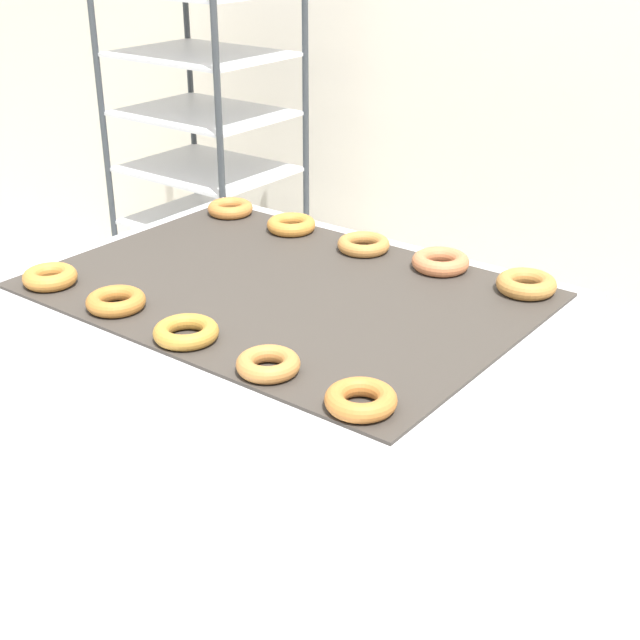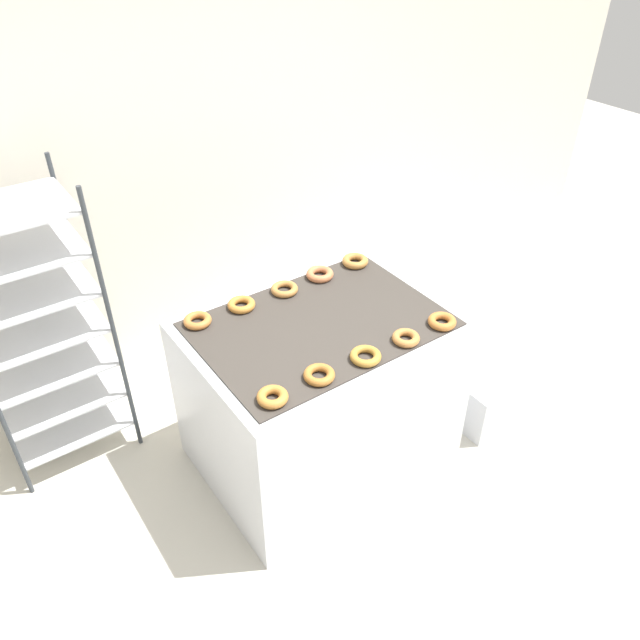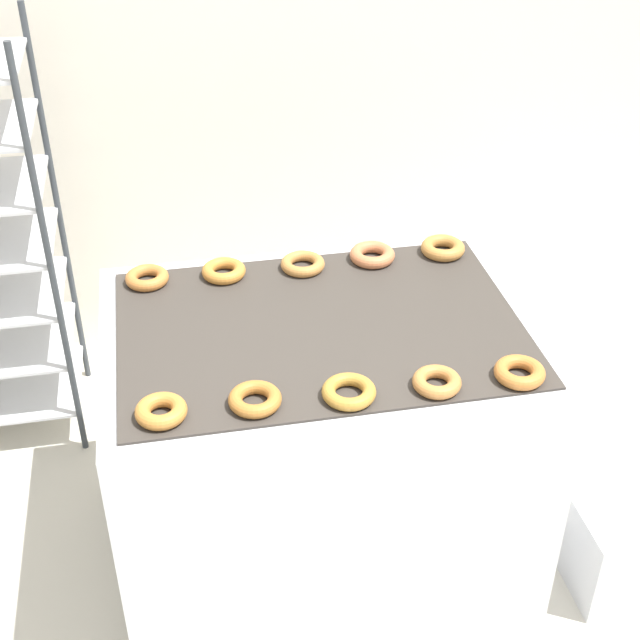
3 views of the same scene
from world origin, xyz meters
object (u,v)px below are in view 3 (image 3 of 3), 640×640
(donut_near_leftmost, at_px, (161,411))
(donut_near_right, at_px, (437,382))
(glaze_bin, at_px, (618,540))
(donut_near_center, at_px, (349,392))
(donut_far_center, at_px, (303,264))
(fryer_machine, at_px, (320,442))
(donut_near_rightmost, at_px, (520,372))
(donut_far_leftmost, at_px, (147,278))
(donut_far_left, at_px, (224,271))
(donut_far_rightmost, at_px, (443,248))
(donut_near_left, at_px, (255,399))
(donut_far_right, at_px, (372,255))

(donut_near_leftmost, bearing_deg, donut_near_right, -1.26)
(glaze_bin, bearing_deg, donut_near_center, -179.17)
(donut_far_center, bearing_deg, donut_near_center, -89.83)
(fryer_machine, relative_size, donut_near_rightmost, 9.24)
(donut_far_leftmost, distance_m, donut_far_left, 0.24)
(donut_near_right, xyz_separation_m, donut_far_rightmost, (0.24, 0.69, 0.00))
(glaze_bin, distance_m, donut_far_leftmost, 1.74)
(fryer_machine, distance_m, donut_near_leftmost, 0.75)
(donut_near_center, height_order, donut_far_center, same)
(glaze_bin, relative_size, donut_far_rightmost, 2.41)
(donut_near_left, height_order, donut_far_center, donut_near_left)
(fryer_machine, height_order, donut_near_right, donut_near_right)
(donut_far_right, xyz_separation_m, donut_far_rightmost, (0.24, -0.00, 0.00))
(donut_near_left, relative_size, donut_near_right, 1.06)
(donut_far_rightmost, bearing_deg, fryer_machine, -144.49)
(glaze_bin, bearing_deg, fryer_machine, 160.47)
(fryer_machine, distance_m, donut_near_right, 0.64)
(donut_near_center, relative_size, donut_near_rightmost, 1.04)
(donut_far_rightmost, bearing_deg, donut_far_left, -179.45)
(donut_far_leftmost, xyz_separation_m, donut_far_left, (0.24, -0.00, 0.00))
(donut_far_center, height_order, donut_far_right, donut_far_right)
(donut_far_center, bearing_deg, fryer_machine, -91.36)
(donut_far_center, xyz_separation_m, donut_far_right, (0.23, 0.01, 0.00))
(donut_near_leftmost, distance_m, donut_near_center, 0.49)
(donut_near_leftmost, xyz_separation_m, donut_near_rightmost, (0.95, -0.02, -0.00))
(donut_far_left, bearing_deg, donut_near_left, -88.94)
(donut_far_rightmost, bearing_deg, donut_near_rightmost, -90.39)
(donut_near_right, distance_m, donut_far_leftmost, 1.01)
(glaze_bin, height_order, donut_near_left, donut_near_left)
(donut_near_left, relative_size, donut_near_rightmost, 1.01)
(donut_near_right, relative_size, donut_far_right, 0.88)
(fryer_machine, distance_m, glaze_bin, 1.03)
(donut_near_leftmost, relative_size, donut_near_left, 0.96)
(donut_near_right, distance_m, donut_far_right, 0.69)
(donut_near_center, bearing_deg, donut_far_rightmost, 55.44)
(donut_far_leftmost, bearing_deg, donut_far_rightmost, 0.16)
(donut_near_rightmost, height_order, donut_far_center, donut_near_rightmost)
(donut_near_left, xyz_separation_m, donut_far_leftmost, (-0.25, 0.67, 0.00))
(glaze_bin, bearing_deg, donut_far_left, 150.43)
(donut_near_leftmost, xyz_separation_m, donut_far_leftmost, (-0.01, 0.67, -0.00))
(glaze_bin, bearing_deg, donut_far_rightmost, 123.41)
(donut_near_right, bearing_deg, donut_near_left, 177.69)
(donut_near_left, xyz_separation_m, donut_far_center, (0.24, 0.66, -0.00))
(fryer_machine, relative_size, donut_near_right, 9.74)
(donut_far_left, xyz_separation_m, donut_far_right, (0.49, 0.01, 0.00))
(donut_far_left, bearing_deg, donut_near_rightmost, -43.45)
(donut_far_leftmost, distance_m, donut_far_center, 0.50)
(fryer_machine, bearing_deg, donut_far_rightmost, 35.51)
(donut_near_leftmost, height_order, donut_near_right, donut_near_leftmost)
(donut_near_center, xyz_separation_m, donut_near_rightmost, (0.47, -0.01, 0.00))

